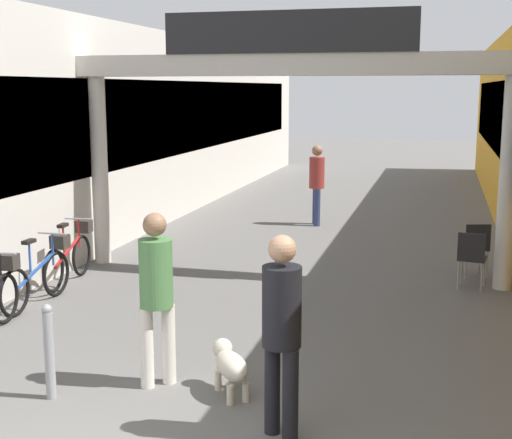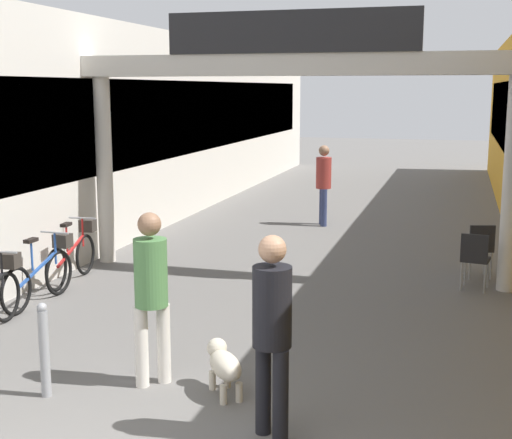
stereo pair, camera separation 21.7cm
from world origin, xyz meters
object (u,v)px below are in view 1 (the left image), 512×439
at_px(pedestrian_with_dog, 282,323).
at_px(bicycle_red_farthest, 71,255).
at_px(pedestrian_carrying_crate, 317,179).
at_px(cafe_chair_black_farther, 476,244).
at_px(bicycle_blue_third, 40,274).
at_px(cafe_chair_black_nearer, 472,255).
at_px(pedestrian_companion, 156,287).
at_px(dog_on_leash, 230,364).
at_px(bollard_post_metal, 49,351).

relative_size(pedestrian_with_dog, bicycle_red_farthest, 1.08).
relative_size(pedestrian_with_dog, pedestrian_carrying_crate, 1.02).
bearing_deg(cafe_chair_black_farther, bicycle_blue_third, -152.83).
distance_m(cafe_chair_black_nearer, cafe_chair_black_farther, 0.78).
bearing_deg(pedestrian_carrying_crate, cafe_chair_black_nearer, -55.09).
bearing_deg(pedestrian_companion, dog_on_leash, -1.69).
xyz_separation_m(dog_on_leash, cafe_chair_black_nearer, (2.47, 4.56, 0.22)).
xyz_separation_m(pedestrian_carrying_crate, bollard_post_metal, (-0.97, -9.66, -0.54)).
height_order(pedestrian_with_dog, pedestrian_carrying_crate, pedestrian_with_dog).
distance_m(dog_on_leash, cafe_chair_black_nearer, 5.19).
bearing_deg(pedestrian_with_dog, pedestrian_carrying_crate, 98.13).
xyz_separation_m(pedestrian_carrying_crate, cafe_chair_black_farther, (3.26, -3.78, -0.49)).
distance_m(pedestrian_with_dog, pedestrian_companion, 1.67).
relative_size(pedestrian_companion, cafe_chair_black_farther, 2.04).
xyz_separation_m(pedestrian_with_dog, pedestrian_carrying_crate, (-1.41, 9.88, -0.02)).
xyz_separation_m(bollard_post_metal, cafe_chair_black_nearer, (4.15, 5.10, 0.05)).
height_order(pedestrian_carrying_crate, cafe_chair_black_nearer, pedestrian_carrying_crate).
xyz_separation_m(bicycle_blue_third, cafe_chair_black_farther, (6.03, 3.09, 0.10)).
bearing_deg(bicycle_blue_third, pedestrian_companion, -39.43).
relative_size(bicycle_red_farthest, bollard_post_metal, 1.74).
distance_m(pedestrian_companion, bollard_post_metal, 1.21).
bearing_deg(cafe_chair_black_farther, pedestrian_companion, -122.08).
bearing_deg(dog_on_leash, bicycle_blue_third, 147.18).
height_order(pedestrian_with_dog, bollard_post_metal, pedestrian_with_dog).
relative_size(bicycle_red_farthest, cafe_chair_black_farther, 1.90).
distance_m(bicycle_blue_third, bollard_post_metal, 3.31).
distance_m(pedestrian_carrying_crate, bollard_post_metal, 9.72).
height_order(bollard_post_metal, cafe_chair_black_nearer, bollard_post_metal).
bearing_deg(dog_on_leash, bollard_post_metal, -162.05).
relative_size(dog_on_leash, bollard_post_metal, 0.72).
bearing_deg(pedestrian_carrying_crate, bollard_post_metal, -95.75).
relative_size(dog_on_leash, bicycle_red_farthest, 0.41).
bearing_deg(pedestrian_companion, bollard_post_metal, -147.91).
bearing_deg(cafe_chair_black_farther, cafe_chair_black_nearer, -96.25).
xyz_separation_m(bicycle_blue_third, bicycle_red_farthest, (-0.17, 1.17, 0.00)).
bearing_deg(bicycle_blue_third, bicycle_red_farthest, 98.37).
distance_m(pedestrian_with_dog, bicycle_blue_third, 5.18).
distance_m(dog_on_leash, bicycle_blue_third, 4.14).
bearing_deg(pedestrian_carrying_crate, pedestrian_companion, -90.41).
relative_size(bicycle_blue_third, cafe_chair_black_farther, 1.90).
bearing_deg(pedestrian_companion, pedestrian_carrying_crate, 89.59).
bearing_deg(bollard_post_metal, pedestrian_with_dog, -5.28).
distance_m(pedestrian_companion, pedestrian_carrying_crate, 9.09).
height_order(bicycle_blue_third, bollard_post_metal, bicycle_blue_third).
distance_m(pedestrian_carrying_crate, cafe_chair_black_farther, 5.02).
distance_m(dog_on_leash, bicycle_red_farthest, 4.99).
bearing_deg(dog_on_leash, pedestrian_with_dog, -47.62).
relative_size(pedestrian_companion, dog_on_leash, 2.62).
height_order(pedestrian_carrying_crate, bicycle_red_farthest, pedestrian_carrying_crate).
bearing_deg(bicycle_blue_third, pedestrian_with_dog, -35.77).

